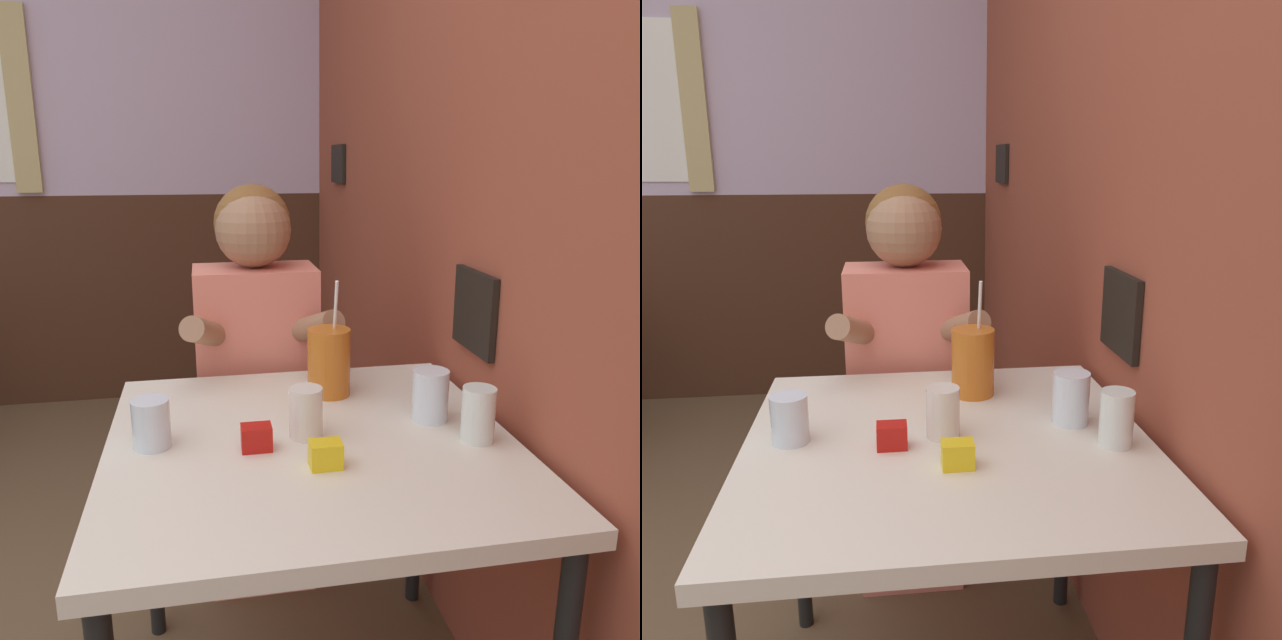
% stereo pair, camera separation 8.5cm
% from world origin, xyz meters
% --- Properties ---
extents(brick_wall_right, '(0.08, 4.67, 2.70)m').
position_xyz_m(brick_wall_right, '(1.44, 1.33, 1.35)').
color(brick_wall_right, brown).
rests_on(brick_wall_right, ground_plane).
extents(back_wall, '(5.81, 0.09, 2.70)m').
position_xyz_m(back_wall, '(-0.01, 2.70, 1.36)').
color(back_wall, silver).
rests_on(back_wall, ground_plane).
extents(main_table, '(0.82, 0.82, 0.73)m').
position_xyz_m(main_table, '(0.97, 0.45, 0.66)').
color(main_table, beige).
rests_on(main_table, ground_plane).
extents(person_seated, '(0.42, 0.41, 1.22)m').
position_xyz_m(person_seated, '(0.91, 1.01, 0.65)').
color(person_seated, '#EA7F6B').
rests_on(person_seated, ground_plane).
extents(cocktail_pitcher, '(0.10, 0.10, 0.28)m').
position_xyz_m(cocktail_pitcher, '(1.06, 0.68, 0.81)').
color(cocktail_pitcher, '#C6661E').
rests_on(cocktail_pitcher, main_table).
extents(glass_near_pitcher, '(0.08, 0.08, 0.11)m').
position_xyz_m(glass_near_pitcher, '(1.24, 0.49, 0.79)').
color(glass_near_pitcher, silver).
rests_on(glass_near_pitcher, main_table).
extents(glass_center, '(0.07, 0.07, 0.11)m').
position_xyz_m(glass_center, '(1.30, 0.38, 0.79)').
color(glass_center, silver).
rests_on(glass_center, main_table).
extents(glass_far_side, '(0.07, 0.07, 0.11)m').
position_xyz_m(glass_far_side, '(0.96, 0.46, 0.78)').
color(glass_far_side, silver).
rests_on(glass_far_side, main_table).
extents(glass_by_brick, '(0.07, 0.07, 0.10)m').
position_xyz_m(glass_by_brick, '(0.66, 0.47, 0.78)').
color(glass_by_brick, silver).
rests_on(glass_by_brick, main_table).
extents(condiment_ketchup, '(0.06, 0.04, 0.05)m').
position_xyz_m(condiment_ketchup, '(0.86, 0.42, 0.75)').
color(condiment_ketchup, '#B7140F').
rests_on(condiment_ketchup, main_table).
extents(condiment_mustard, '(0.06, 0.04, 0.05)m').
position_xyz_m(condiment_mustard, '(0.98, 0.32, 0.75)').
color(condiment_mustard, yellow).
rests_on(condiment_mustard, main_table).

